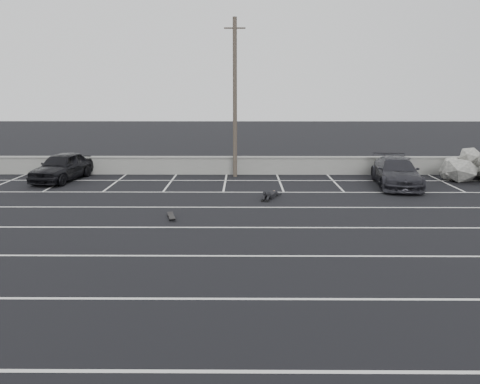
{
  "coord_description": "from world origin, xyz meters",
  "views": [
    {
      "loc": [
        -1.03,
        -13.57,
        5.04
      ],
      "look_at": [
        -1.14,
        4.56,
        1.0
      ],
      "focal_mm": 35.0,
      "sensor_mm": 36.0,
      "label": 1
    }
  ],
  "objects_px": {
    "utility_pole": "(235,99)",
    "trash_bin": "(404,166)",
    "person": "(271,192)",
    "car_right": "(396,172)",
    "car_left": "(62,167)",
    "skateboard": "(171,216)"
  },
  "relations": [
    {
      "from": "utility_pole",
      "to": "trash_bin",
      "type": "relative_size",
      "value": 8.3
    },
    {
      "from": "person",
      "to": "car_right",
      "type": "bearing_deg",
      "value": 40.86
    },
    {
      "from": "car_left",
      "to": "utility_pole",
      "type": "xyz_separation_m",
      "value": [
        9.6,
        1.2,
        3.69
      ]
    },
    {
      "from": "car_left",
      "to": "utility_pole",
      "type": "height_order",
      "value": "utility_pole"
    },
    {
      "from": "car_right",
      "to": "person",
      "type": "relative_size",
      "value": 2.19
    },
    {
      "from": "car_left",
      "to": "car_right",
      "type": "height_order",
      "value": "car_left"
    },
    {
      "from": "trash_bin",
      "to": "person",
      "type": "distance_m",
      "value": 9.87
    },
    {
      "from": "car_right",
      "to": "skateboard",
      "type": "xyz_separation_m",
      "value": [
        -10.87,
        -6.35,
        -0.66
      ]
    },
    {
      "from": "car_left",
      "to": "trash_bin",
      "type": "height_order",
      "value": "car_left"
    },
    {
      "from": "car_left",
      "to": "person",
      "type": "xyz_separation_m",
      "value": [
        11.4,
        -4.0,
        -0.56
      ]
    },
    {
      "from": "utility_pole",
      "to": "car_left",
      "type": "bearing_deg",
      "value": -172.87
    },
    {
      "from": "person",
      "to": "skateboard",
      "type": "height_order",
      "value": "person"
    },
    {
      "from": "car_right",
      "to": "utility_pole",
      "type": "bearing_deg",
      "value": 169.71
    },
    {
      "from": "skateboard",
      "to": "utility_pole",
      "type": "bearing_deg",
      "value": 60.49
    },
    {
      "from": "car_left",
      "to": "trash_bin",
      "type": "bearing_deg",
      "value": 14.52
    },
    {
      "from": "car_right",
      "to": "person",
      "type": "distance_m",
      "value": 7.18
    },
    {
      "from": "utility_pole",
      "to": "skateboard",
      "type": "distance_m",
      "value": 10.27
    },
    {
      "from": "car_left",
      "to": "skateboard",
      "type": "xyz_separation_m",
      "value": [
        7.22,
        -7.78,
        -0.7
      ]
    },
    {
      "from": "utility_pole",
      "to": "car_right",
      "type": "bearing_deg",
      "value": -17.17
    },
    {
      "from": "utility_pole",
      "to": "trash_bin",
      "type": "height_order",
      "value": "utility_pole"
    },
    {
      "from": "utility_pole",
      "to": "person",
      "type": "xyz_separation_m",
      "value": [
        1.8,
        -5.2,
        -4.25
      ]
    },
    {
      "from": "trash_bin",
      "to": "person",
      "type": "xyz_separation_m",
      "value": [
        -8.12,
        -5.6,
        -0.32
      ]
    }
  ]
}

